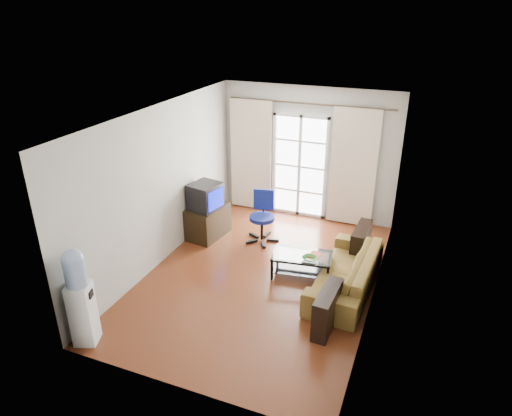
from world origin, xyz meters
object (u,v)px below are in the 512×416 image
at_px(coffee_table, 302,262).
at_px(sofa, 346,272).
at_px(task_chair, 262,226).
at_px(water_cooler, 80,296).
at_px(crt_tv, 204,196).
at_px(tv_stand, 207,221).

bearing_deg(coffee_table, sofa, -7.88).
bearing_deg(task_chair, water_cooler, -120.18).
distance_m(coffee_table, water_cooler, 3.46).
xyz_separation_m(sofa, task_chair, (-1.80, 1.01, -0.02)).
bearing_deg(water_cooler, crt_tv, 68.21).
bearing_deg(sofa, task_chair, -116.70).
bearing_deg(crt_tv, task_chair, 27.51).
bearing_deg(water_cooler, tv_stand, 68.25).
bearing_deg(crt_tv, sofa, -2.22).
distance_m(task_chair, water_cooler, 3.74).
xyz_separation_m(coffee_table, task_chair, (-1.05, 0.91, 0.03)).
xyz_separation_m(sofa, tv_stand, (-2.84, 0.79, 0.00)).
height_order(sofa, coffee_table, sofa).
xyz_separation_m(sofa, coffee_table, (-0.75, 0.10, -0.05)).
distance_m(crt_tv, task_chair, 1.23).
xyz_separation_m(task_chair, water_cooler, (-1.16, -3.53, 0.45)).
height_order(sofa, tv_stand, tv_stand).
distance_m(coffee_table, task_chair, 1.39).
bearing_deg(sofa, coffee_table, -95.22).
distance_m(sofa, task_chair, 2.06).
distance_m(tv_stand, task_chair, 1.07).
bearing_deg(crt_tv, water_cooler, -79.97).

